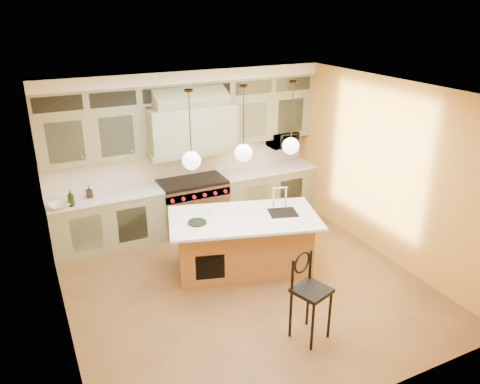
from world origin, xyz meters
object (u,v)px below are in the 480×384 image
counter_stool (310,291)px  range (193,204)px  microwave (283,139)px  kitchen_island (244,242)px

counter_stool → range: bearing=75.6°
range → counter_stool: 3.52m
counter_stool → microwave: 4.10m
range → microwave: bearing=3.1°
kitchen_island → microwave: size_ratio=4.62×
kitchen_island → microwave: bearing=62.3°
microwave → range: bearing=-176.9°
kitchen_island → microwave: 2.69m
kitchen_island → counter_stool: 1.83m
kitchen_island → microwave: (1.75, 1.80, 0.98)m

